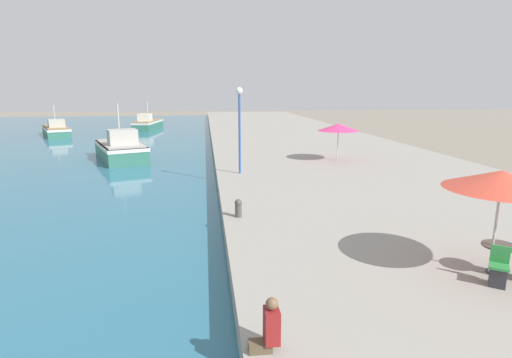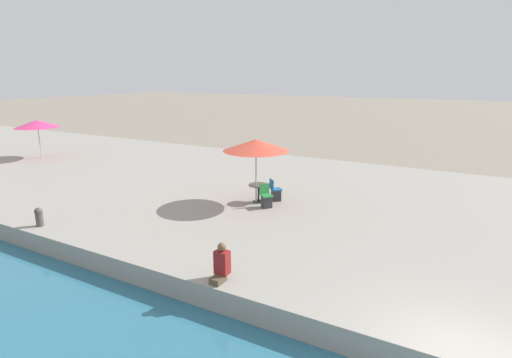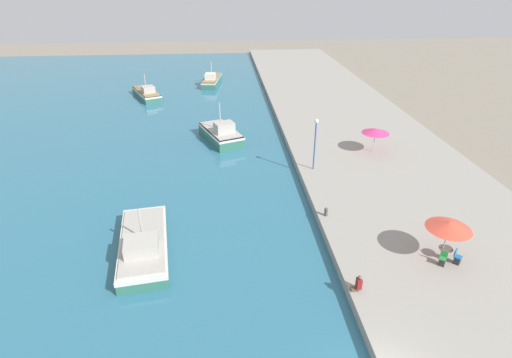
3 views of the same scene
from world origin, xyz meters
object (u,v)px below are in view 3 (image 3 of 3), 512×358
cafe_umbrella_white (376,131)px  person_at_quay (358,284)px  cafe_table (445,251)px  cafe_chair_left (442,260)px  fishing_boat_far (147,93)px  lamppost (315,136)px  mooring_bollard (326,211)px  fishing_boat_mid (221,133)px  cafe_umbrella_pink (449,225)px  fishing_boat_distant (212,80)px  cafe_chair_right (457,259)px  fishing_boat_near (144,244)px

cafe_umbrella_white → person_at_quay: (-7.34, -18.34, -1.68)m
cafe_table → cafe_chair_left: size_ratio=0.88×
cafe_chair_left → fishing_boat_far: bearing=-23.0°
lamppost → mooring_bollard: bearing=-95.4°
mooring_bollard → person_at_quay: bearing=-90.7°
fishing_boat_mid → cafe_umbrella_pink: fishing_boat_mid is taller
cafe_umbrella_white → lamppost: (-6.54, -3.26, 0.98)m
fishing_boat_distant → mooring_bollard: (8.62, -40.89, 0.27)m
cafe_chair_right → fishing_boat_far: bearing=-102.7°
person_at_quay → cafe_chair_left: bearing=16.4°
fishing_boat_far → cafe_umbrella_white: fishing_boat_far is taller
fishing_boat_mid → fishing_boat_far: (-10.49, 17.40, -0.14)m
fishing_boat_distant → cafe_chair_right: bearing=-63.7°
cafe_table → lamppost: size_ratio=0.18×
fishing_boat_far → cafe_chair_left: bearing=-84.0°
cafe_chair_right → mooring_bollard: cafe_chair_right is taller
cafe_umbrella_white → person_at_quay: cafe_umbrella_white is taller
fishing_boat_distant → cafe_chair_left: 48.82m
fishing_boat_near → cafe_table: size_ratio=10.19×
fishing_boat_far → cafe_chair_right: (24.23, -39.71, 0.29)m
fishing_boat_near → cafe_umbrella_white: bearing=26.0°
fishing_boat_near → cafe_chair_right: (18.78, -3.48, 0.33)m
cafe_umbrella_white → cafe_table: bearing=-94.6°
mooring_bollard → cafe_chair_left: bearing=-46.7°
cafe_chair_right → cafe_table: bearing=-90.0°
fishing_boat_near → cafe_umbrella_pink: size_ratio=3.14×
fishing_boat_distant → cafe_umbrella_white: fishing_boat_distant is taller
fishing_boat_far → lamppost: bearing=-79.3°
fishing_boat_mid → fishing_boat_far: fishing_boat_mid is taller
fishing_boat_distant → lamppost: 34.72m
cafe_table → cafe_chair_left: 0.75m
fishing_boat_distant → person_at_quay: bearing=-71.6°
fishing_boat_distant → cafe_umbrella_pink: 48.38m
fishing_boat_mid → person_at_quay: (7.21, -24.02, 0.26)m
fishing_boat_mid → fishing_boat_near: bearing=-126.4°
fishing_boat_distant → person_at_quay: (8.54, -48.38, 0.36)m
cafe_umbrella_white → cafe_chair_right: cafe_umbrella_white is taller
fishing_boat_far → mooring_bollard: (17.79, -33.93, 0.32)m
fishing_boat_far → cafe_table: fishing_boat_far is taller
person_at_quay → cafe_chair_right: bearing=14.7°
fishing_boat_distant → mooring_bollard: 41.79m
fishing_boat_mid → lamppost: 12.36m
cafe_table → lamppost: bearing=112.2°
fishing_boat_near → cafe_table: fishing_boat_near is taller
fishing_boat_distant → cafe_table: fishing_boat_distant is taller
fishing_boat_far → cafe_table: bearing=-83.2°
cafe_umbrella_pink → lamppost: size_ratio=0.57×
cafe_chair_left → person_at_quay: size_ratio=0.92×
fishing_boat_near → lamppost: (13.05, 9.89, 3.10)m
cafe_umbrella_white → mooring_bollard: size_ratio=3.96×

